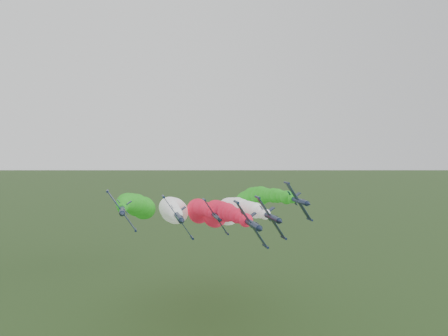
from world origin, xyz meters
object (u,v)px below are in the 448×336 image
Objects in this scene: jet_lead at (217,214)px; jet_trail at (199,210)px; jet_outer_left at (137,206)px; jet_inner_left at (173,210)px; jet_outer_right at (252,200)px; jet_inner_right at (231,210)px.

jet_lead is 27.56m from jet_trail.
jet_trail is (23.41, 10.49, -3.95)m from jet_outer_left.
jet_outer_left reaches higher than jet_inner_left.
jet_outer_right reaches higher than jet_inner_left.
jet_lead reaches higher than jet_trail.
jet_outer_left is 0.99× the size of jet_trail.
jet_inner_right is 32.42m from jet_outer_left.
jet_outer_right is (9.62, 7.32, 2.31)m from jet_inner_right.
jet_inner_left is 21.03m from jet_trail.
jet_inner_left is 29.47m from jet_outer_right.
jet_inner_right is (19.39, -2.54, -0.41)m from jet_inner_left.
jet_outer_left is at bearing 163.48° from jet_inner_right.
jet_outer_left is 40.74m from jet_outer_right.
jet_trail is at bearing 144.35° from jet_outer_right.
jet_outer_right is at bearing 9.36° from jet_inner_left.
jet_inner_right is at bearing -68.80° from jet_trail.
jet_inner_right is 1.01× the size of jet_outer_left.
jet_outer_right is at bearing -35.65° from jet_trail.
jet_lead is 10.05m from jet_inner_right.
jet_inner_left is 13.47m from jet_outer_left.
jet_outer_right is (40.68, -1.89, 1.03)m from jet_outer_left.
jet_lead is 1.00× the size of jet_trail.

